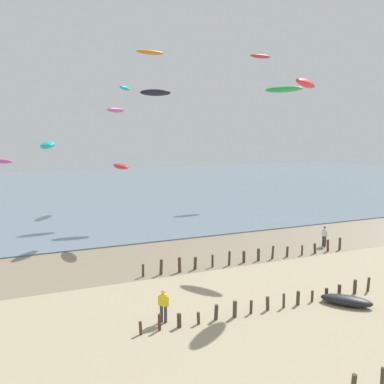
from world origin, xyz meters
The scene contains 17 objects.
wet_sand_strip centered at (0.00, 23.66, 0.00)m, with size 120.00×8.67×0.01m, color #84755B.
sea centered at (0.00, 63.00, 0.05)m, with size 160.00×70.00×0.10m, color slate.
groyne_mid centered at (3.32, 12.16, 0.38)m, with size 14.34×0.33×0.87m.
groyne_far centered at (6.54, 19.93, 0.46)m, with size 16.71×0.41×1.05m.
person_mid_beach centered at (-2.50, 13.00, 0.92)m, with size 0.46×0.40×1.71m.
person_by_waterline centered at (14.64, 21.24, 0.92)m, with size 0.27×0.57×1.71m.
grounded_kite centered at (7.50, 10.99, 0.28)m, with size 2.77×1.00×0.55m, color black.
kite_aloft_0 centered at (-0.41, 29.41, 6.56)m, with size 3.03×0.97×0.49m, color red.
kite_aloft_2 centered at (23.52, 45.90, 19.59)m, with size 3.38×1.08×0.54m, color red.
kite_aloft_3 centered at (5.61, 37.83, 13.51)m, with size 3.32×1.06×0.53m, color black.
kite_aloft_4 centered at (8.43, 16.46, 12.56)m, with size 3.18×1.02×0.51m, color red.
kite_aloft_6 centered at (6.66, 42.71, 18.48)m, with size 3.43×1.10×0.55m, color orange.
kite_aloft_8 centered at (0.11, 32.97, 11.41)m, with size 2.85×0.91×0.46m, color #E54C99.
kite_aloft_9 centered at (-6.76, 23.55, 8.62)m, with size 2.89×0.93×0.46m, color #19B2B7.
kite_aloft_10 centered at (10.56, 21.83, 12.71)m, with size 3.04×0.97×0.49m, color green.
kite_aloft_11 centered at (5.19, 48.79, 14.90)m, with size 3.38×1.08×0.54m, color #19B2B7.
kite_aloft_12 centered at (-9.66, 34.87, 6.91)m, with size 2.69×0.86×0.43m, color #E54C99.
Camera 1 is at (-9.38, -6.52, 9.62)m, focal length 40.45 mm.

